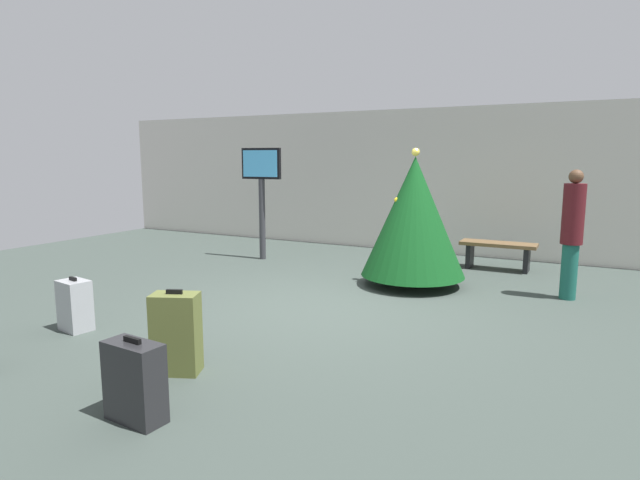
# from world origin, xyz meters

# --- Properties ---
(ground_plane) EXTENTS (16.00, 16.00, 0.00)m
(ground_plane) POSITION_xyz_m (0.00, 0.00, 0.00)
(ground_plane) COLOR #38423D
(back_wall) EXTENTS (16.00, 0.20, 2.91)m
(back_wall) POSITION_xyz_m (0.00, 4.71, 1.46)
(back_wall) COLOR beige
(back_wall) RESTS_ON ground_plane
(holiday_tree) EXTENTS (1.56, 1.56, 2.07)m
(holiday_tree) POSITION_xyz_m (0.62, 1.73, 1.06)
(holiday_tree) COLOR #4C3319
(holiday_tree) RESTS_ON ground_plane
(flight_info_kiosk) EXTENTS (0.80, 0.16, 2.11)m
(flight_info_kiosk) POSITION_xyz_m (-2.59, 2.42, 1.45)
(flight_info_kiosk) COLOR #333338
(flight_info_kiosk) RESTS_ON ground_plane
(waiting_bench) EXTENTS (1.27, 0.44, 0.48)m
(waiting_bench) POSITION_xyz_m (1.58, 3.51, 0.35)
(waiting_bench) COLOR brown
(waiting_bench) RESTS_ON ground_plane
(traveller_0) EXTENTS (0.37, 0.37, 1.78)m
(traveller_0) POSITION_xyz_m (2.76, 1.97, 0.95)
(traveller_0) COLOR #19594C
(traveller_0) RESTS_ON ground_plane
(suitcase_0) EXTENTS (0.48, 0.25, 0.64)m
(suitcase_0) POSITION_xyz_m (0.11, -3.25, 0.30)
(suitcase_0) COLOR #232326
(suitcase_0) RESTS_ON ground_plane
(suitcase_1) EXTENTS (0.39, 0.31, 0.61)m
(suitcase_1) POSITION_xyz_m (-2.08, -2.08, 0.29)
(suitcase_1) COLOR #9EA0A5
(suitcase_1) RESTS_ON ground_plane
(suitcase_2) EXTENTS (0.48, 0.40, 0.77)m
(suitcase_2) POSITION_xyz_m (-0.24, -2.44, 0.37)
(suitcase_2) COLOR #59602D
(suitcase_2) RESTS_ON ground_plane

